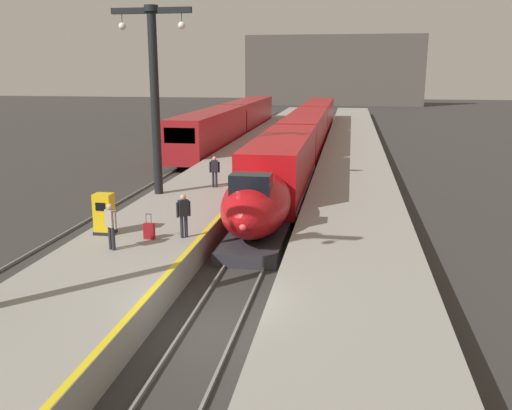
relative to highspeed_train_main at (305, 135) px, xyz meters
name	(u,v)px	position (x,y,z in m)	size (l,w,h in m)	color
ground_plane	(209,332)	(0.00, -32.51, -1.96)	(260.00, 260.00, 0.00)	#33302D
platform_left	(239,165)	(-4.05, -7.76, -1.44)	(4.80, 110.00, 1.05)	gray
platform_right	(353,169)	(4.05, -7.76, -1.44)	(4.80, 110.00, 1.05)	gray
platform_left_safety_stripe	(271,159)	(-1.77, -7.76, -0.91)	(0.20, 107.80, 0.01)	yellow
rail_main_left	(289,167)	(-0.75, -5.01, -1.90)	(0.08, 110.00, 0.12)	slate
rail_main_right	(309,167)	(0.75, -5.01, -1.90)	(0.08, 110.00, 0.12)	slate
rail_secondary_left	(187,164)	(-8.85, -5.01, -1.90)	(0.08, 110.00, 0.12)	slate
rail_secondary_right	(205,164)	(-7.35, -5.01, -1.90)	(0.08, 110.00, 0.12)	slate
highspeed_train_main	(305,135)	(0.00, 0.00, 0.00)	(2.92, 56.28, 3.60)	#B20F14
regional_train_adjacent	(233,121)	(-8.10, 9.12, 0.17)	(2.85, 36.60, 3.80)	maroon
station_column_mid	(154,84)	(-5.90, -19.82, 4.64)	(4.00, 0.68, 9.23)	black
passenger_near_edge	(183,212)	(-2.36, -27.04, 0.08)	(0.47, 0.41, 1.69)	#23232D
passenger_mid_platform	(215,169)	(-3.40, -17.86, 0.08)	(0.56, 0.28, 1.69)	#23232D
passenger_far_waiting	(111,223)	(-4.46, -28.89, 0.08)	(0.51, 0.37, 1.69)	#23232D
rolling_suitcase	(149,231)	(-3.61, -27.43, -0.61)	(0.40, 0.22, 0.98)	maroon
ticket_machine_yellow	(104,215)	(-5.55, -27.07, -0.17)	(0.76, 0.62, 1.60)	yellow
terminus_back_wall	(333,71)	(0.00, 69.49, 5.04)	(36.00, 2.00, 14.00)	#4C4742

